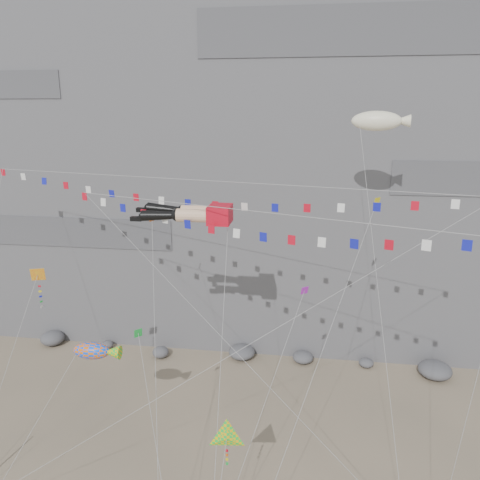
{
  "coord_description": "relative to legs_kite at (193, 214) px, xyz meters",
  "views": [
    {
      "loc": [
        5.64,
        -24.24,
        23.48
      ],
      "look_at": [
        0.95,
        9.0,
        14.32
      ],
      "focal_mm": 35.0,
      "sensor_mm": 36.0,
      "label": 1
    }
  ],
  "objects": [
    {
      "name": "cliff",
      "position": [
        1.6,
        27.13,
        7.89
      ],
      "size": [
        80.0,
        28.0,
        50.0
      ],
      "primitive_type": "cube",
      "color": "slate",
      "rests_on": "ground"
    },
    {
      "name": "talus_boulders",
      "position": [
        1.6,
        12.13,
        -16.51
      ],
      "size": [
        60.0,
        3.0,
        1.2
      ],
      "primitive_type": null,
      "color": "#5B5C60",
      "rests_on": "ground"
    },
    {
      "name": "legs_kite",
      "position": [
        0.0,
        0.0,
        0.0
      ],
      "size": [
        7.27,
        12.79,
        20.74
      ],
      "rotation": [
        0.0,
        0.0,
        -0.0
      ],
      "color": "red",
      "rests_on": "ground"
    },
    {
      "name": "flag_banner_upper",
      "position": [
        0.06,
        2.33,
        1.85
      ],
      "size": [
        35.52,
        16.33,
        25.99
      ],
      "color": "red",
      "rests_on": "ground"
    },
    {
      "name": "flag_banner_lower",
      "position": [
        4.09,
        -2.63,
        0.84
      ],
      "size": [
        24.96,
        9.99,
        21.52
      ],
      "color": "red",
      "rests_on": "ground"
    },
    {
      "name": "harlequin_kite",
      "position": [
        -10.25,
        -1.86,
        -4.1
      ],
      "size": [
        3.75,
        7.53,
        14.84
      ],
      "color": "red",
      "rests_on": "ground"
    },
    {
      "name": "fish_windsock",
      "position": [
        -6.59,
        -2.5,
        -9.07
      ],
      "size": [
        6.45,
        8.17,
        11.83
      ],
      "color": "orange",
      "rests_on": "ground"
    },
    {
      "name": "delta_kite",
      "position": [
        3.53,
        -8.01,
        -10.53
      ],
      "size": [
        2.26,
        6.12,
        8.75
      ],
      "color": "#EDB40C",
      "rests_on": "ground"
    },
    {
      "name": "blimp_windsock",
      "position": [
        12.08,
        6.26,
        5.76
      ],
      "size": [
        4.47,
        14.58,
        26.63
      ],
      "color": "white",
      "rests_on": "ground"
    },
    {
      "name": "small_kite_a",
      "position": [
        -4.05,
        3.7,
        -1.83
      ],
      "size": [
        5.53,
        16.59,
        22.97
      ],
      "color": "#D75312",
      "rests_on": "ground"
    },
    {
      "name": "small_kite_b",
      "position": [
        7.36,
        0.01,
        -5.17
      ],
      "size": [
        5.37,
        11.16,
        16.65
      ],
      "color": "purple",
      "rests_on": "ground"
    },
    {
      "name": "small_kite_c",
      "position": [
        -2.65,
        -3.95,
        -6.97
      ],
      "size": [
        5.13,
        8.65,
        13.73
      ],
      "color": "green",
      "rests_on": "ground"
    },
    {
      "name": "small_kite_d",
      "position": [
        11.95,
        2.96,
        0.21
      ],
      "size": [
        8.63,
        16.37,
        24.84
      ],
      "color": "yellow",
      "rests_on": "ground"
    }
  ]
}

